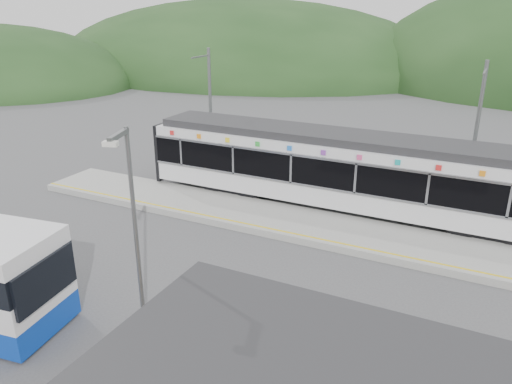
% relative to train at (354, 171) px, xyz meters
% --- Properties ---
extents(ground, '(120.00, 120.00, 0.00)m').
position_rel_train_xyz_m(ground, '(-2.22, -6.00, -2.06)').
color(ground, '#4C4C4F').
rests_on(ground, ground).
extents(hills, '(146.00, 149.00, 26.00)m').
position_rel_train_xyz_m(hills, '(3.97, -0.71, -2.06)').
color(hills, '#1E3D19').
rests_on(hills, ground).
extents(platform, '(26.00, 3.20, 0.30)m').
position_rel_train_xyz_m(platform, '(-2.22, -2.70, -1.91)').
color(platform, '#9E9E99').
rests_on(platform, ground).
extents(yellow_line, '(26.00, 0.10, 0.01)m').
position_rel_train_xyz_m(yellow_line, '(-2.22, -4.00, -1.76)').
color(yellow_line, yellow).
rests_on(yellow_line, platform).
extents(train, '(20.44, 3.01, 3.74)m').
position_rel_train_xyz_m(train, '(0.00, 0.00, 0.00)').
color(train, black).
rests_on(train, ground).
extents(catenary_mast_west, '(0.18, 1.80, 7.00)m').
position_rel_train_xyz_m(catenary_mast_west, '(-9.22, 2.56, 1.58)').
color(catenary_mast_west, slate).
rests_on(catenary_mast_west, ground).
extents(catenary_mast_east, '(0.18, 1.80, 7.00)m').
position_rel_train_xyz_m(catenary_mast_east, '(4.78, 2.56, 1.58)').
color(catenary_mast_east, slate).
rests_on(catenary_mast_east, ground).
extents(lamp_post, '(0.44, 1.16, 6.42)m').
position_rel_train_xyz_m(lamp_post, '(-2.71, -12.16, 1.76)').
color(lamp_post, slate).
rests_on(lamp_post, ground).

